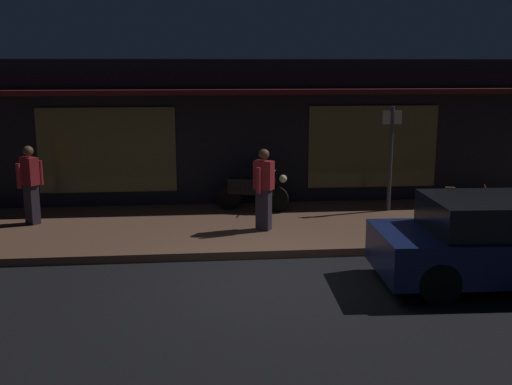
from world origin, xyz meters
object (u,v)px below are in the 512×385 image
(motorcycle, at_px, (254,190))
(person_bystander, at_px, (264,188))
(bicycle_parked, at_px, (461,211))
(sign_post, at_px, (391,152))
(person_photographer, at_px, (30,183))
(parked_car_near, at_px, (503,242))

(motorcycle, distance_m, person_bystander, 1.73)
(bicycle_parked, xyz_separation_m, sign_post, (-1.00, 1.70, 1.00))
(person_photographer, relative_size, sign_post, 0.70)
(motorcycle, relative_size, person_photographer, 0.99)
(person_bystander, bearing_deg, motorcycle, 91.59)
(sign_post, bearing_deg, bicycle_parked, -59.67)
(person_bystander, height_order, parked_car_near, person_bystander)
(sign_post, bearing_deg, person_bystander, -155.12)
(bicycle_parked, bearing_deg, sign_post, 120.33)
(motorcycle, height_order, sign_post, sign_post)
(motorcycle, bearing_deg, person_photographer, -171.47)
(bicycle_parked, height_order, parked_car_near, parked_car_near)
(motorcycle, xyz_separation_m, sign_post, (3.13, -0.26, 0.86))
(motorcycle, bearing_deg, sign_post, -4.74)
(motorcycle, bearing_deg, parked_car_near, -53.83)
(motorcycle, height_order, parked_car_near, parked_car_near)
(motorcycle, xyz_separation_m, parked_car_near, (3.53, -4.83, 0.06))
(person_photographer, bearing_deg, motorcycle, 8.53)
(bicycle_parked, height_order, person_photographer, person_photographer)
(person_bystander, height_order, sign_post, sign_post)
(sign_post, relative_size, parked_car_near, 0.58)
(parked_car_near, bearing_deg, motorcycle, 126.17)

